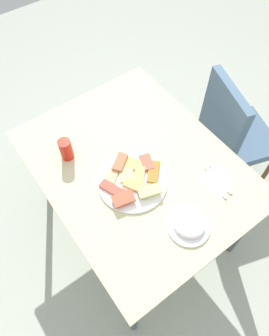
# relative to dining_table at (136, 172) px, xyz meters

# --- Properties ---
(ground_plane) EXTENTS (6.00, 6.00, 0.00)m
(ground_plane) POSITION_rel_dining_table_xyz_m (0.00, 0.00, -0.67)
(ground_plane) COLOR #A7AEA0
(dining_table) EXTENTS (1.18, 0.92, 0.75)m
(dining_table) POSITION_rel_dining_table_xyz_m (0.00, 0.00, 0.00)
(dining_table) COLOR beige
(dining_table) RESTS_ON ground_plane
(dining_chair) EXTENTS (0.53, 0.53, 0.92)m
(dining_chair) POSITION_rel_dining_table_xyz_m (0.04, 0.74, -0.15)
(dining_chair) COLOR #48637D
(dining_chair) RESTS_ON ground_plane
(pide_platter) EXTENTS (0.34, 0.35, 0.04)m
(pide_platter) POSITION_rel_dining_table_xyz_m (0.07, -0.07, 0.09)
(pide_platter) COLOR white
(pide_platter) RESTS_ON dining_table
(salad_plate_greens) EXTENTS (0.19, 0.19, 0.04)m
(salad_plate_greens) POSITION_rel_dining_table_xyz_m (0.42, -0.01, 0.09)
(salad_plate_greens) COLOR white
(salad_plate_greens) RESTS_ON dining_table
(soda_can) EXTENTS (0.08, 0.08, 0.12)m
(soda_can) POSITION_rel_dining_table_xyz_m (-0.25, -0.26, 0.14)
(soda_can) COLOR red
(soda_can) RESTS_ON dining_table
(paper_napkin) EXTENTS (0.16, 0.16, 0.00)m
(paper_napkin) POSITION_rel_dining_table_xyz_m (0.32, 0.27, 0.08)
(paper_napkin) COLOR white
(paper_napkin) RESTS_ON dining_table
(fork) EXTENTS (0.19, 0.06, 0.00)m
(fork) POSITION_rel_dining_table_xyz_m (0.32, 0.25, 0.08)
(fork) COLOR silver
(fork) RESTS_ON paper_napkin
(spoon) EXTENTS (0.19, 0.05, 0.00)m
(spoon) POSITION_rel_dining_table_xyz_m (0.32, 0.29, 0.08)
(spoon) COLOR silver
(spoon) RESTS_ON paper_napkin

